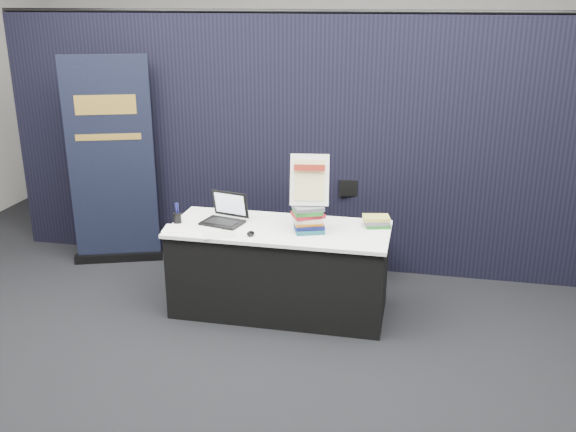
{
  "coord_description": "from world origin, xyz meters",
  "views": [
    {
      "loc": [
        1.1,
        -4.27,
        2.55
      ],
      "look_at": [
        0.07,
        0.55,
        0.85
      ],
      "focal_mm": 40.0,
      "sensor_mm": 36.0,
      "label": 1
    }
  ],
  "objects_px": {
    "book_stack_tall": "(308,219)",
    "book_stack_short": "(377,222)",
    "pullup_banner": "(113,174)",
    "display_table": "(280,269)",
    "info_sign": "(310,181)",
    "laptop": "(224,216)",
    "stacking_chair": "(357,225)"
  },
  "relations": [
    {
      "from": "display_table",
      "to": "info_sign",
      "type": "distance_m",
      "value": 0.83
    },
    {
      "from": "display_table",
      "to": "stacking_chair",
      "type": "height_order",
      "value": "stacking_chair"
    },
    {
      "from": "display_table",
      "to": "laptop",
      "type": "relative_size",
      "value": 4.85
    },
    {
      "from": "book_stack_tall",
      "to": "book_stack_short",
      "type": "height_order",
      "value": "book_stack_tall"
    },
    {
      "from": "display_table",
      "to": "book_stack_short",
      "type": "bearing_deg",
      "value": 13.71
    },
    {
      "from": "laptop",
      "to": "book_stack_short",
      "type": "height_order",
      "value": "laptop"
    },
    {
      "from": "stacking_chair",
      "to": "book_stack_short",
      "type": "bearing_deg",
      "value": -85.14
    },
    {
      "from": "pullup_banner",
      "to": "book_stack_tall",
      "type": "bearing_deg",
      "value": -39.69
    },
    {
      "from": "display_table",
      "to": "pullup_banner",
      "type": "relative_size",
      "value": 0.88
    },
    {
      "from": "info_sign",
      "to": "pullup_banner",
      "type": "height_order",
      "value": "pullup_banner"
    },
    {
      "from": "book_stack_tall",
      "to": "info_sign",
      "type": "distance_m",
      "value": 0.31
    },
    {
      "from": "display_table",
      "to": "book_stack_tall",
      "type": "distance_m",
      "value": 0.54
    },
    {
      "from": "book_stack_short",
      "to": "pullup_banner",
      "type": "height_order",
      "value": "pullup_banner"
    },
    {
      "from": "info_sign",
      "to": "book_stack_tall",
      "type": "bearing_deg",
      "value": -98.44
    },
    {
      "from": "book_stack_tall",
      "to": "stacking_chair",
      "type": "bearing_deg",
      "value": 71.9
    },
    {
      "from": "laptop",
      "to": "info_sign",
      "type": "xyz_separation_m",
      "value": [
        0.73,
        -0.04,
        0.36
      ]
    },
    {
      "from": "pullup_banner",
      "to": "laptop",
      "type": "bearing_deg",
      "value": -46.79
    },
    {
      "from": "info_sign",
      "to": "stacking_chair",
      "type": "distance_m",
      "value": 1.15
    },
    {
      "from": "laptop",
      "to": "book_stack_short",
      "type": "xyz_separation_m",
      "value": [
        1.26,
        0.16,
        -0.02
      ]
    },
    {
      "from": "display_table",
      "to": "laptop",
      "type": "xyz_separation_m",
      "value": [
        -0.48,
        0.03,
        0.43
      ]
    },
    {
      "from": "book_stack_tall",
      "to": "pullup_banner",
      "type": "height_order",
      "value": "pullup_banner"
    },
    {
      "from": "display_table",
      "to": "laptop",
      "type": "height_order",
      "value": "laptop"
    },
    {
      "from": "display_table",
      "to": "book_stack_short",
      "type": "height_order",
      "value": "book_stack_short"
    },
    {
      "from": "display_table",
      "to": "info_sign",
      "type": "bearing_deg",
      "value": -2.37
    },
    {
      "from": "display_table",
      "to": "pullup_banner",
      "type": "bearing_deg",
      "value": 158.55
    },
    {
      "from": "book_stack_tall",
      "to": "stacking_chair",
      "type": "height_order",
      "value": "book_stack_tall"
    },
    {
      "from": "laptop",
      "to": "book_stack_tall",
      "type": "height_order",
      "value": "laptop"
    },
    {
      "from": "book_stack_short",
      "to": "pullup_banner",
      "type": "relative_size",
      "value": 0.12
    },
    {
      "from": "laptop",
      "to": "stacking_chair",
      "type": "height_order",
      "value": "laptop"
    },
    {
      "from": "laptop",
      "to": "pullup_banner",
      "type": "relative_size",
      "value": 0.18
    },
    {
      "from": "laptop",
      "to": "book_stack_short",
      "type": "relative_size",
      "value": 1.56
    },
    {
      "from": "book_stack_tall",
      "to": "info_sign",
      "type": "relative_size",
      "value": 0.67
    }
  ]
}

